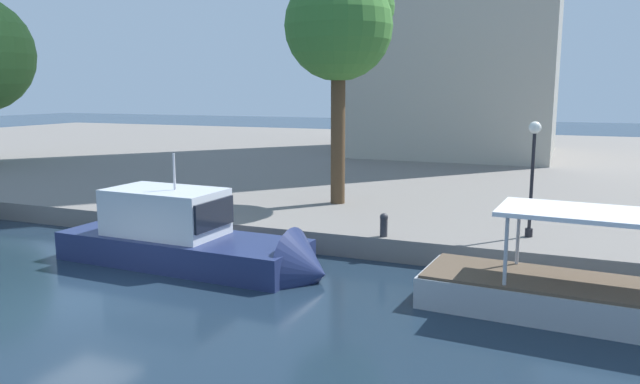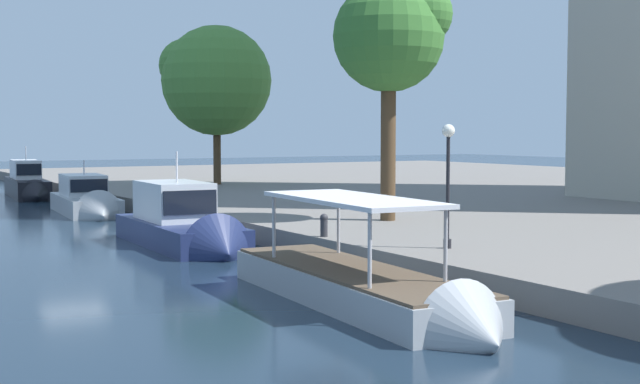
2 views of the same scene
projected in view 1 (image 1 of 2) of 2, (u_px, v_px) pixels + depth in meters
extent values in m
plane|color=#192838|center=(82.00, 299.00, 17.40)|extent=(220.00, 220.00, 0.00)
cube|color=slate|center=(396.00, 159.00, 48.81)|extent=(120.00, 55.00, 0.82)
cube|color=navy|center=(183.00, 255.00, 20.92)|extent=(8.97, 3.25, 1.40)
cone|color=navy|center=(308.00, 272.00, 18.95)|extent=(1.31, 2.81, 2.76)
cube|color=silver|center=(166.00, 211.00, 20.94)|extent=(4.08, 2.48, 1.59)
cube|color=black|center=(202.00, 213.00, 20.29)|extent=(1.15, 2.22, 0.95)
cylinder|color=silver|center=(174.00, 172.00, 20.52)|extent=(0.08, 0.08, 1.26)
cube|color=#9EA3A8|center=(625.00, 315.00, 15.52)|extent=(10.64, 3.39, 1.29)
cube|color=brown|center=(627.00, 290.00, 15.40)|extent=(10.42, 3.24, 0.08)
cylinder|color=#B2B2B7|center=(518.00, 233.00, 17.45)|extent=(0.10, 0.10, 1.82)
cylinder|color=#B2B2B7|center=(506.00, 251.00, 15.55)|extent=(0.10, 0.10, 1.82)
cube|color=silver|center=(634.00, 217.00, 15.08)|extent=(6.65, 2.90, 0.12)
cylinder|color=#2D2D33|center=(384.00, 228.00, 21.33)|extent=(0.27, 0.27, 0.62)
sphere|color=#2D2D33|center=(384.00, 217.00, 21.26)|extent=(0.29, 0.29, 0.29)
cylinder|color=black|center=(532.00, 186.00, 21.04)|extent=(0.12, 0.12, 3.67)
sphere|color=white|center=(535.00, 128.00, 20.70)|extent=(0.43, 0.43, 0.43)
cylinder|color=black|center=(529.00, 233.00, 21.32)|extent=(0.26, 0.26, 0.30)
cylinder|color=#4C3823|center=(338.00, 137.00, 27.20)|extent=(0.65, 0.65, 6.11)
sphere|color=#38702D|center=(338.00, 26.00, 26.39)|extent=(4.78, 4.78, 4.78)
sphere|color=#38702D|center=(365.00, 7.00, 26.90)|extent=(2.67, 2.67, 2.67)
sphere|color=#38702D|center=(338.00, 19.00, 26.23)|extent=(2.31, 2.31, 2.31)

